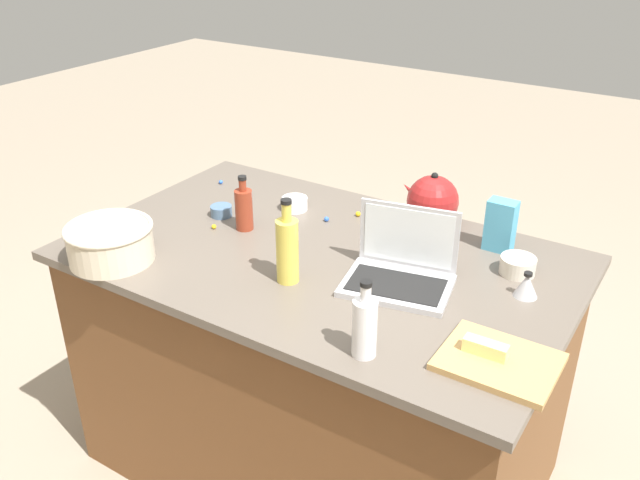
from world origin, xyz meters
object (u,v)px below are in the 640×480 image
object	(u,v)px
bottle_oil	(287,249)
kettle	(432,202)
ramekin_wide	(518,265)
bottle_vinegar	(365,326)
candy_bag	(501,226)
ramekin_medium	(221,211)
ramekin_small	(295,204)
butter_stick_left	(486,348)
cutting_board	(499,362)
mixing_bowl_large	(110,242)
laptop	(401,269)
bottle_soy	(244,208)

from	to	relation	value
bottle_oil	kettle	distance (m)	0.63
ramekin_wide	bottle_vinegar	bearing A→B (deg)	72.07
kettle	ramekin_wide	xyz separation A→B (m)	(-0.37, 0.19, -0.05)
ramekin_wide	candy_bag	world-z (taller)	candy_bag
bottle_oil	kettle	size ratio (longest dim) A/B	1.24
bottle_vinegar	ramekin_medium	distance (m)	0.94
ramekin_small	ramekin_wide	distance (m)	0.83
ramekin_wide	candy_bag	size ratio (longest dim) A/B	0.63
ramekin_wide	butter_stick_left	bearing A→B (deg)	98.39
bottle_vinegar	ramekin_wide	size ratio (longest dim) A/B	1.98
cutting_board	bottle_oil	bearing A→B (deg)	-4.70
kettle	ramekin_small	distance (m)	0.50
mixing_bowl_large	kettle	distance (m)	1.08
ramekin_wide	bottle_oil	bearing A→B (deg)	35.98
bottle_vinegar	cutting_board	world-z (taller)	bottle_vinegar
ramekin_medium	ramekin_wide	size ratio (longest dim) A/B	0.71
cutting_board	ramekin_medium	xyz separation A→B (m)	(1.13, -0.30, 0.01)
bottle_oil	cutting_board	distance (m)	0.68
laptop	candy_bag	xyz separation A→B (m)	(-0.17, -0.36, 0.04)
bottle_vinegar	ramekin_medium	xyz separation A→B (m)	(0.83, -0.44, -0.07)
bottle_vinegar	butter_stick_left	size ratio (longest dim) A/B	1.93
kettle	cutting_board	distance (m)	0.81
mixing_bowl_large	bottle_oil	distance (m)	0.57
candy_bag	laptop	bearing A→B (deg)	64.35
butter_stick_left	ramekin_small	world-z (taller)	butter_stick_left
bottle_oil	cutting_board	xyz separation A→B (m)	(-0.67, 0.05, -0.10)
bottle_soy	bottle_vinegar	bearing A→B (deg)	149.93
laptop	ramekin_wide	size ratio (longest dim) A/B	3.24
kettle	ramekin_small	bearing A→B (deg)	20.06
bottle_vinegar	ramekin_small	size ratio (longest dim) A/B	2.28
butter_stick_left	ramekin_wide	size ratio (longest dim) A/B	1.02
mixing_bowl_large	laptop	bearing A→B (deg)	-156.36
mixing_bowl_large	kettle	bearing A→B (deg)	-132.86
bottle_oil	butter_stick_left	distance (m)	0.64
bottle_oil	bottle_vinegar	bearing A→B (deg)	152.03
butter_stick_left	bottle_soy	bearing A→B (deg)	-15.25
cutting_board	candy_bag	distance (m)	0.62
ramekin_small	ramekin_medium	bearing A→B (deg)	44.20
bottle_soy	laptop	bearing A→B (deg)	176.57
mixing_bowl_large	ramekin_wide	world-z (taller)	mixing_bowl_large
ramekin_medium	bottle_oil	bearing A→B (deg)	152.17
bottle_oil	butter_stick_left	size ratio (longest dim) A/B	2.40
cutting_board	ramekin_medium	size ratio (longest dim) A/B	3.67
butter_stick_left	candy_bag	world-z (taller)	candy_bag
butter_stick_left	candy_bag	bearing A→B (deg)	-73.66
bottle_soy	ramekin_small	xyz separation A→B (m)	(-0.06, -0.22, -0.05)
mixing_bowl_large	cutting_board	xyz separation A→B (m)	(-1.21, -0.14, -0.05)
kettle	ramekin_medium	size ratio (longest dim) A/B	2.79
bottle_oil	mixing_bowl_large	bearing A→B (deg)	19.69
bottle_oil	bottle_soy	bearing A→B (deg)	-32.35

